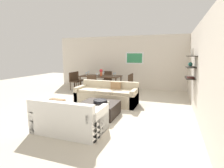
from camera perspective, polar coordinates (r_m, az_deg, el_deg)
ground_plane at (r=6.12m, az=-3.93°, el=-7.05°), size 18.00×18.00×0.00m
back_wall_unit at (r=9.14m, az=6.63°, el=7.00°), size 8.40×0.09×2.70m
right_wall_shelf_unit at (r=6.03m, az=26.05°, el=4.84°), size 0.34×8.20×2.70m
sofa_beige at (r=6.29m, az=-1.63°, el=-3.81°), size 2.17×0.90×0.78m
loveseat_white at (r=4.18m, az=-13.83°, el=-11.04°), size 1.57×0.90×0.78m
coffee_table at (r=5.13m, az=-4.20°, el=-8.12°), size 1.05×0.94×0.38m
decorative_bowl at (r=5.05m, az=-3.87°, el=-5.61°), size 0.40×0.40×0.08m
candle_jar at (r=4.90m, az=-1.20°, el=-6.08°), size 0.07×0.07×0.08m
dining_table at (r=8.47m, az=-3.73°, el=2.30°), size 1.94×0.93×0.75m
dining_chair_head at (r=9.29m, az=-1.60°, el=1.84°), size 0.44×0.44×0.88m
dining_chair_right_far at (r=8.26m, az=5.66°, el=0.84°), size 0.44×0.44×0.88m
dining_chair_foot at (r=7.71m, az=-6.27°, el=0.22°), size 0.44×0.44×0.88m
dining_chair_left_near at (r=8.94m, az=-12.37°, el=1.33°), size 0.44×0.44×0.88m
dining_chair_right_near at (r=7.86m, az=4.93°, el=0.41°), size 0.44×0.44×0.88m
dining_chair_left_far at (r=9.30m, az=-11.02°, el=1.67°), size 0.44×0.44×0.88m
wine_glass_head at (r=8.82m, az=-2.70°, el=3.77°), size 0.06×0.06×0.16m
wine_glass_left_near at (r=8.65m, az=-8.37°, el=3.58°), size 0.08×0.08×0.16m
wine_glass_left_far at (r=8.85m, az=-7.67°, el=3.86°), size 0.08×0.08×0.19m
wine_glass_foot at (r=8.08m, az=-4.87°, el=3.27°), size 0.07×0.07×0.17m
wine_glass_right_far at (r=8.30m, az=1.07°, el=3.49°), size 0.07×0.07×0.17m
wine_glass_right_near at (r=8.09m, az=0.56°, el=3.34°), size 0.06×0.06×0.18m
centerpiece_vase at (r=8.40m, az=-3.60°, el=4.02°), size 0.16×0.16×0.32m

